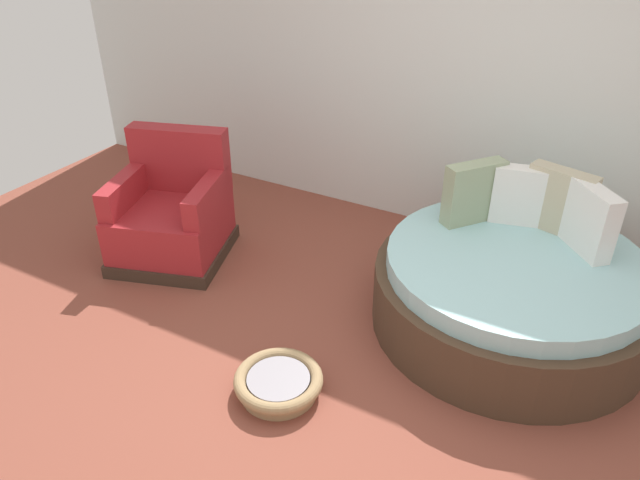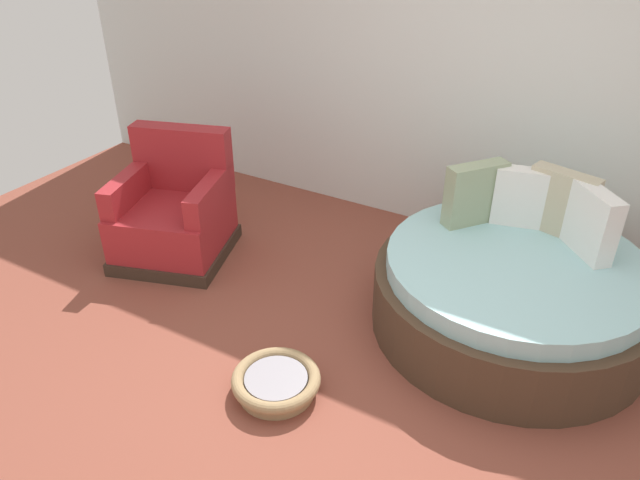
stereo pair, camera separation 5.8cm
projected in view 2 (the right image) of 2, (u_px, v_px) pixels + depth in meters
ground_plane at (355, 390)px, 3.46m from camera, size 8.00×8.00×0.02m
back_wall at (497, 55)px, 4.30m from camera, size 8.00×0.12×2.90m
round_daybed at (512, 289)px, 3.82m from camera, size 1.75×1.75×0.95m
red_armchair at (175, 214)px, 4.57m from camera, size 1.01×1.01×0.94m
pet_basket at (276, 382)px, 3.40m from camera, size 0.51×0.51×0.13m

